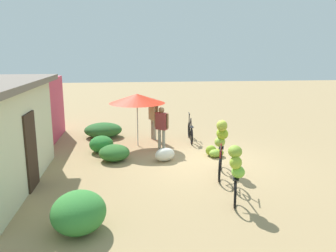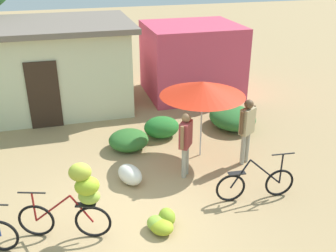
{
  "view_description": "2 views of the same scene",
  "coord_description": "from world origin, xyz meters",
  "px_view_note": "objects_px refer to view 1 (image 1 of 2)",
  "views": [
    {
      "loc": [
        -10.26,
        2.41,
        3.51
      ],
      "look_at": [
        0.82,
        1.12,
        1.06
      ],
      "focal_mm": 36.32,
      "sensor_mm": 36.0,
      "label": 1
    },
    {
      "loc": [
        -0.87,
        -6.2,
        4.89
      ],
      "look_at": [
        1.29,
        1.57,
        1.18
      ],
      "focal_mm": 41.64,
      "sensor_mm": 36.0,
      "label": 2
    }
  ],
  "objects_px": {
    "shop_pink": "(20,110)",
    "bicycle_center_loaded": "(190,132)",
    "bicycle_near_pile": "(221,142)",
    "banana_pile_on_ground": "(215,152)",
    "bicycle_leftmost": "(236,169)",
    "produce_sack": "(165,155)",
    "person_bystander": "(153,114)",
    "market_umbrella": "(137,99)",
    "person_vendor": "(162,124)"
  },
  "relations": [
    {
      "from": "market_umbrella",
      "to": "bicycle_near_pile",
      "type": "height_order",
      "value": "market_umbrella"
    },
    {
      "from": "banana_pile_on_ground",
      "to": "person_bystander",
      "type": "xyz_separation_m",
      "value": [
        2.6,
        1.9,
        0.88
      ]
    },
    {
      "from": "shop_pink",
      "to": "bicycle_near_pile",
      "type": "xyz_separation_m",
      "value": [
        -4.42,
        -6.97,
        -0.32
      ]
    },
    {
      "from": "bicycle_near_pile",
      "to": "person_vendor",
      "type": "xyz_separation_m",
      "value": [
        2.46,
        1.53,
        0.04
      ]
    },
    {
      "from": "person_vendor",
      "to": "produce_sack",
      "type": "bearing_deg",
      "value": 179.14
    },
    {
      "from": "shop_pink",
      "to": "bicycle_leftmost",
      "type": "xyz_separation_m",
      "value": [
        -6.59,
        -6.72,
        -0.41
      ]
    },
    {
      "from": "bicycle_leftmost",
      "to": "bicycle_near_pile",
      "type": "bearing_deg",
      "value": -6.36
    },
    {
      "from": "shop_pink",
      "to": "market_umbrella",
      "type": "height_order",
      "value": "shop_pink"
    },
    {
      "from": "person_bystander",
      "to": "bicycle_leftmost",
      "type": "bearing_deg",
      "value": -166.82
    },
    {
      "from": "market_umbrella",
      "to": "bicycle_near_pile",
      "type": "bearing_deg",
      "value": -142.99
    },
    {
      "from": "bicycle_near_pile",
      "to": "person_bystander",
      "type": "height_order",
      "value": "person_bystander"
    },
    {
      "from": "banana_pile_on_ground",
      "to": "bicycle_leftmost",
      "type": "bearing_deg",
      "value": 173.1
    },
    {
      "from": "person_vendor",
      "to": "person_bystander",
      "type": "relative_size",
      "value": 0.94
    },
    {
      "from": "banana_pile_on_ground",
      "to": "person_vendor",
      "type": "height_order",
      "value": "person_vendor"
    },
    {
      "from": "shop_pink",
      "to": "produce_sack",
      "type": "bearing_deg",
      "value": -121.02
    },
    {
      "from": "shop_pink",
      "to": "market_umbrella",
      "type": "relative_size",
      "value": 1.54
    },
    {
      "from": "person_vendor",
      "to": "market_umbrella",
      "type": "bearing_deg",
      "value": 51.03
    },
    {
      "from": "banana_pile_on_ground",
      "to": "person_vendor",
      "type": "bearing_deg",
      "value": 59.66
    },
    {
      "from": "person_vendor",
      "to": "person_bystander",
      "type": "distance_m",
      "value": 1.6
    },
    {
      "from": "market_umbrella",
      "to": "bicycle_near_pile",
      "type": "relative_size",
      "value": 1.25
    },
    {
      "from": "market_umbrella",
      "to": "person_vendor",
      "type": "height_order",
      "value": "market_umbrella"
    },
    {
      "from": "bicycle_center_loaded",
      "to": "banana_pile_on_ground",
      "type": "height_order",
      "value": "bicycle_center_loaded"
    },
    {
      "from": "banana_pile_on_ground",
      "to": "person_bystander",
      "type": "distance_m",
      "value": 3.34
    },
    {
      "from": "market_umbrella",
      "to": "banana_pile_on_ground",
      "type": "bearing_deg",
      "value": -123.37
    },
    {
      "from": "person_vendor",
      "to": "person_bystander",
      "type": "xyz_separation_m",
      "value": [
        1.59,
        0.17,
        0.06
      ]
    },
    {
      "from": "produce_sack",
      "to": "person_vendor",
      "type": "height_order",
      "value": "person_vendor"
    },
    {
      "from": "shop_pink",
      "to": "bicycle_leftmost",
      "type": "relative_size",
      "value": 1.93
    },
    {
      "from": "produce_sack",
      "to": "person_vendor",
      "type": "xyz_separation_m",
      "value": [
        1.3,
        -0.02,
        0.74
      ]
    },
    {
      "from": "bicycle_leftmost",
      "to": "person_vendor",
      "type": "xyz_separation_m",
      "value": [
        4.63,
        1.28,
        0.13
      ]
    },
    {
      "from": "bicycle_leftmost",
      "to": "bicycle_near_pile",
      "type": "distance_m",
      "value": 2.19
    },
    {
      "from": "shop_pink",
      "to": "banana_pile_on_ground",
      "type": "height_order",
      "value": "shop_pink"
    },
    {
      "from": "market_umbrella",
      "to": "banana_pile_on_ground",
      "type": "relative_size",
      "value": 3.02
    },
    {
      "from": "banana_pile_on_ground",
      "to": "produce_sack",
      "type": "distance_m",
      "value": 1.77
    },
    {
      "from": "person_bystander",
      "to": "bicycle_center_loaded",
      "type": "bearing_deg",
      "value": -107.11
    },
    {
      "from": "shop_pink",
      "to": "produce_sack",
      "type": "relative_size",
      "value": 4.57
    },
    {
      "from": "shop_pink",
      "to": "bicycle_center_loaded",
      "type": "height_order",
      "value": "shop_pink"
    },
    {
      "from": "bicycle_near_pile",
      "to": "bicycle_center_loaded",
      "type": "xyz_separation_m",
      "value": [
        3.61,
        0.26,
        -0.56
      ]
    },
    {
      "from": "bicycle_near_pile",
      "to": "banana_pile_on_ground",
      "type": "height_order",
      "value": "bicycle_near_pile"
    },
    {
      "from": "shop_pink",
      "to": "bicycle_center_loaded",
      "type": "distance_m",
      "value": 6.81
    },
    {
      "from": "bicycle_near_pile",
      "to": "banana_pile_on_ground",
      "type": "bearing_deg",
      "value": -7.7
    },
    {
      "from": "market_umbrella",
      "to": "banana_pile_on_ground",
      "type": "xyz_separation_m",
      "value": [
        -1.69,
        -2.56,
        -1.66
      ]
    },
    {
      "from": "market_umbrella",
      "to": "person_bystander",
      "type": "xyz_separation_m",
      "value": [
        0.91,
        -0.67,
        -0.78
      ]
    },
    {
      "from": "bicycle_center_loaded",
      "to": "person_vendor",
      "type": "relative_size",
      "value": 1.09
    },
    {
      "from": "bicycle_center_loaded",
      "to": "banana_pile_on_ground",
      "type": "relative_size",
      "value": 2.5
    },
    {
      "from": "bicycle_leftmost",
      "to": "banana_pile_on_ground",
      "type": "relative_size",
      "value": 2.4
    },
    {
      "from": "produce_sack",
      "to": "person_bystander",
      "type": "relative_size",
      "value": 0.42
    },
    {
      "from": "person_bystander",
      "to": "bicycle_near_pile",
      "type": "bearing_deg",
      "value": -157.25
    },
    {
      "from": "bicycle_leftmost",
      "to": "person_bystander",
      "type": "height_order",
      "value": "person_bystander"
    },
    {
      "from": "bicycle_near_pile",
      "to": "banana_pile_on_ground",
      "type": "relative_size",
      "value": 2.4
    },
    {
      "from": "shop_pink",
      "to": "person_vendor",
      "type": "bearing_deg",
      "value": -109.81
    }
  ]
}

